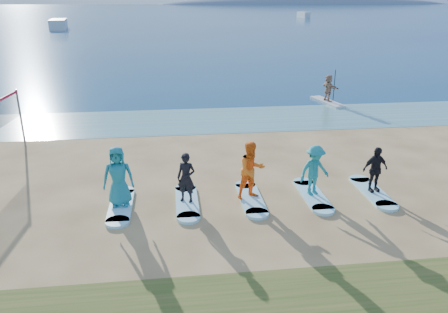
{
  "coord_description": "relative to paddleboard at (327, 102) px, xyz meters",
  "views": [
    {
      "loc": [
        -1.49,
        -11.67,
        6.22
      ],
      "look_at": [
        0.21,
        2.0,
        1.1
      ],
      "focal_mm": 35.0,
      "sensor_mm": 36.0,
      "label": 1
    }
  ],
  "objects": [
    {
      "name": "ground",
      "position": [
        -8.03,
        -13.56,
        -0.06
      ],
      "size": [
        600.0,
        600.0,
        0.0
      ],
      "primitive_type": "plane",
      "color": "tan",
      "rests_on": "ground"
    },
    {
      "name": "shallow_water",
      "position": [
        -8.03,
        -3.06,
        -0.05
      ],
      "size": [
        600.0,
        600.0,
        0.0
      ],
      "primitive_type": "plane",
      "color": "teal",
      "rests_on": "ground"
    },
    {
      "name": "ocean",
      "position": [
        -8.03,
        146.44,
        -0.05
      ],
      "size": [
        600.0,
        600.0,
        0.0
      ],
      "primitive_type": "plane",
      "color": "navy",
      "rests_on": "ground"
    },
    {
      "name": "island_ridge",
      "position": [
        86.97,
        286.44,
        -0.06
      ],
      "size": [
        220.0,
        56.0,
        18.0
      ],
      "primitive_type": "ellipsoid",
      "color": "slate",
      "rests_on": "ground"
    },
    {
      "name": "paddleboard",
      "position": [
        0.0,
        0.0,
        0.0
      ],
      "size": [
        1.32,
        3.08,
        0.12
      ],
      "primitive_type": "cube",
      "rotation": [
        0.0,
        0.0,
        0.21
      ],
      "color": "silver",
      "rests_on": "ground"
    },
    {
      "name": "paddleboarder",
      "position": [
        0.0,
        0.0,
        0.86
      ],
      "size": [
        0.84,
        1.55,
        1.59
      ],
      "primitive_type": "imported",
      "rotation": [
        0.0,
        0.0,
        1.83
      ],
      "color": "tan",
      "rests_on": "paddleboard"
    },
    {
      "name": "boat_offshore_a",
      "position": [
        -30.19,
        64.69,
        -0.06
      ],
      "size": [
        4.11,
        9.06,
        1.82
      ],
      "primitive_type": "cube",
      "rotation": [
        0.0,
        0.0,
        0.15
      ],
      "color": "silver",
      "rests_on": "ground"
    },
    {
      "name": "boat_offshore_b",
      "position": [
        29.29,
        102.25,
        -0.06
      ],
      "size": [
        2.47,
        5.74,
        1.59
      ],
      "primitive_type": "cube",
      "rotation": [
        0.0,
        0.0,
        0.14
      ],
      "color": "silver",
      "rests_on": "ground"
    },
    {
      "name": "surfboard_0",
      "position": [
        -11.21,
        -12.72,
        -0.01
      ],
      "size": [
        0.7,
        2.2,
        0.09
      ],
      "primitive_type": "cube",
      "color": "#A4EBFF",
      "rests_on": "ground"
    },
    {
      "name": "student_0",
      "position": [
        -11.21,
        -12.72,
        0.98
      ],
      "size": [
        0.94,
        0.63,
        1.89
      ],
      "primitive_type": "imported",
      "rotation": [
        0.0,
        0.0,
        0.03
      ],
      "color": "teal",
      "rests_on": "surfboard_0"
    },
    {
      "name": "surfboard_1",
      "position": [
        -9.15,
        -12.72,
        -0.01
      ],
      "size": [
        0.7,
        2.2,
        0.09
      ],
      "primitive_type": "cube",
      "color": "#A4EBFF",
      "rests_on": "ground"
    },
    {
      "name": "student_1",
      "position": [
        -9.15,
        -12.72,
        0.82
      ],
      "size": [
        0.68,
        0.57,
        1.59
      ],
      "primitive_type": "imported",
      "rotation": [
        0.0,
        0.0,
        -0.39
      ],
      "color": "black",
      "rests_on": "surfboard_1"
    },
    {
      "name": "surfboard_2",
      "position": [
        -7.09,
        -12.72,
        -0.01
      ],
      "size": [
        0.7,
        2.2,
        0.09
      ],
      "primitive_type": "cube",
      "color": "#A4EBFF",
      "rests_on": "ground"
    },
    {
      "name": "student_2",
      "position": [
        -7.09,
        -12.72,
        0.97
      ],
      "size": [
        1.09,
        0.96,
        1.87
      ],
      "primitive_type": "imported",
      "rotation": [
        0.0,
        0.0,
        0.32
      ],
      "color": "orange",
      "rests_on": "surfboard_2"
    },
    {
      "name": "surfboard_3",
      "position": [
        -5.03,
        -12.72,
        -0.01
      ],
      "size": [
        0.7,
        2.2,
        0.09
      ],
      "primitive_type": "cube",
      "color": "#A4EBFF",
      "rests_on": "ground"
    },
    {
      "name": "student_3",
      "position": [
        -5.03,
        -12.72,
        0.87
      ],
      "size": [
        1.22,
        0.92,
        1.67
      ],
      "primitive_type": "imported",
      "rotation": [
        0.0,
        0.0,
        0.31
      ],
      "color": "teal",
      "rests_on": "surfboard_3"
    },
    {
      "name": "surfboard_4",
      "position": [
        -2.98,
        -12.72,
        -0.01
      ],
      "size": [
        0.7,
        2.2,
        0.09
      ],
      "primitive_type": "cube",
      "color": "#A4EBFF",
      "rests_on": "ground"
    },
    {
      "name": "student_4",
      "position": [
        -2.98,
        -12.72,
        0.8
      ],
      "size": [
        0.94,
        0.51,
        1.53
      ],
      "primitive_type": "imported",
      "rotation": [
        0.0,
        0.0,
        0.15
      ],
      "color": "black",
      "rests_on": "surfboard_4"
    }
  ]
}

